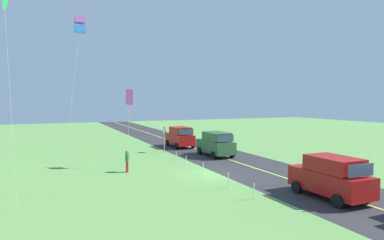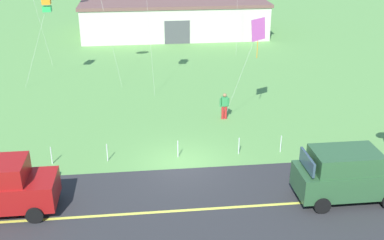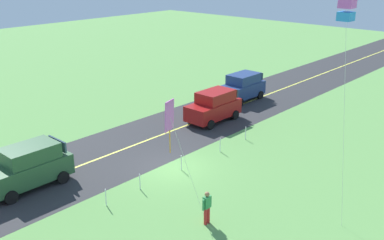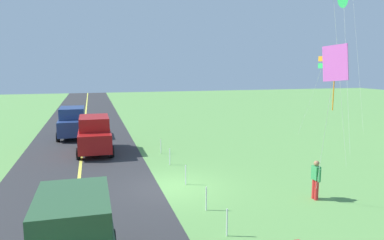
{
  "view_description": "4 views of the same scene",
  "coord_description": "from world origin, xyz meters",
  "px_view_note": "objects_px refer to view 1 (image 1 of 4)",
  "views": [
    {
      "loc": [
        -20.55,
        10.48,
        5.19
      ],
      "look_at": [
        0.82,
        1.12,
        3.8
      ],
      "focal_mm": 30.96,
      "sensor_mm": 36.0,
      "label": 1
    },
    {
      "loc": [
        -1.82,
        -20.14,
        10.96
      ],
      "look_at": [
        0.64,
        1.51,
        1.63
      ],
      "focal_mm": 44.08,
      "sensor_mm": 36.0,
      "label": 2
    },
    {
      "loc": [
        16.2,
        16.45,
        11.19
      ],
      "look_at": [
        -1.04,
        0.71,
        2.78
      ],
      "focal_mm": 41.65,
      "sensor_mm": 36.0,
      "label": 3
    },
    {
      "loc": [
        15.34,
        -3.26,
        5.34
      ],
      "look_at": [
        0.01,
        0.95,
        2.98
      ],
      "focal_mm": 34.24,
      "sensor_mm": 36.0,
      "label": 4
    }
  ],
  "objects_px": {
    "car_parked_east_near": "(180,137)",
    "car_suv_foreground": "(216,144)",
    "person_adult_near": "(127,160)",
    "stop_sign": "(164,134)",
    "car_parked_west_near": "(331,177)",
    "kite_red_low": "(130,98)",
    "kite_pink_drift": "(80,25)"
  },
  "relations": [
    {
      "from": "car_parked_east_near",
      "to": "kite_red_low",
      "type": "xyz_separation_m",
      "value": [
        -8.78,
        7.62,
        4.19
      ]
    },
    {
      "from": "car_parked_west_near",
      "to": "person_adult_near",
      "type": "relative_size",
      "value": 2.75
    },
    {
      "from": "car_parked_east_near",
      "to": "person_adult_near",
      "type": "bearing_deg",
      "value": 141.66
    },
    {
      "from": "car_parked_west_near",
      "to": "kite_red_low",
      "type": "height_order",
      "value": "kite_red_low"
    },
    {
      "from": "person_adult_near",
      "to": "kite_red_low",
      "type": "height_order",
      "value": "kite_red_low"
    },
    {
      "from": "stop_sign",
      "to": "person_adult_near",
      "type": "distance_m",
      "value": 9.29
    },
    {
      "from": "person_adult_near",
      "to": "kite_red_low",
      "type": "bearing_deg",
      "value": 172.21
    },
    {
      "from": "stop_sign",
      "to": "person_adult_near",
      "type": "bearing_deg",
      "value": 144.38
    },
    {
      "from": "car_parked_east_near",
      "to": "car_suv_foreground",
      "type": "bearing_deg",
      "value": -172.64
    },
    {
      "from": "car_parked_west_near",
      "to": "kite_pink_drift",
      "type": "height_order",
      "value": "kite_pink_drift"
    },
    {
      "from": "stop_sign",
      "to": "kite_red_low",
      "type": "height_order",
      "value": "kite_red_low"
    },
    {
      "from": "car_suv_foreground",
      "to": "car_parked_east_near",
      "type": "bearing_deg",
      "value": 7.36
    },
    {
      "from": "car_suv_foreground",
      "to": "kite_pink_drift",
      "type": "distance_m",
      "value": 16.95
    },
    {
      "from": "person_adult_near",
      "to": "kite_red_low",
      "type": "distance_m",
      "value": 4.8
    },
    {
      "from": "stop_sign",
      "to": "person_adult_near",
      "type": "height_order",
      "value": "stop_sign"
    },
    {
      "from": "car_parked_east_near",
      "to": "car_parked_west_near",
      "type": "relative_size",
      "value": 1.0
    },
    {
      "from": "car_suv_foreground",
      "to": "stop_sign",
      "type": "relative_size",
      "value": 1.72
    },
    {
      "from": "car_suv_foreground",
      "to": "kite_pink_drift",
      "type": "bearing_deg",
      "value": 122.39
    },
    {
      "from": "car_suv_foreground",
      "to": "kite_pink_drift",
      "type": "xyz_separation_m",
      "value": [
        -7.97,
        12.56,
        8.12
      ]
    },
    {
      "from": "car_suv_foreground",
      "to": "kite_red_low",
      "type": "height_order",
      "value": "kite_red_low"
    },
    {
      "from": "car_parked_east_near",
      "to": "kite_red_low",
      "type": "relative_size",
      "value": 0.72
    },
    {
      "from": "car_parked_east_near",
      "to": "stop_sign",
      "type": "height_order",
      "value": "stop_sign"
    },
    {
      "from": "stop_sign",
      "to": "kite_red_low",
      "type": "distance_m",
      "value": 8.38
    },
    {
      "from": "car_suv_foreground",
      "to": "car_parked_west_near",
      "type": "xyz_separation_m",
      "value": [
        -14.24,
        0.63,
        0.0
      ]
    },
    {
      "from": "car_parked_east_near",
      "to": "kite_red_low",
      "type": "bearing_deg",
      "value": 139.06
    },
    {
      "from": "car_parked_west_near",
      "to": "person_adult_near",
      "type": "bearing_deg",
      "value": 38.45
    },
    {
      "from": "person_adult_near",
      "to": "stop_sign",
      "type": "bearing_deg",
      "value": 157.11
    },
    {
      "from": "car_suv_foreground",
      "to": "car_parked_west_near",
      "type": "relative_size",
      "value": 1.0
    },
    {
      "from": "stop_sign",
      "to": "car_parked_east_near",
      "type": "bearing_deg",
      "value": -44.56
    },
    {
      "from": "car_parked_east_near",
      "to": "kite_pink_drift",
      "type": "distance_m",
      "value": 20.53
    },
    {
      "from": "car_parked_east_near",
      "to": "stop_sign",
      "type": "xyz_separation_m",
      "value": [
        -2.88,
        2.84,
        0.65
      ]
    },
    {
      "from": "car_parked_west_near",
      "to": "stop_sign",
      "type": "height_order",
      "value": "stop_sign"
    }
  ]
}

